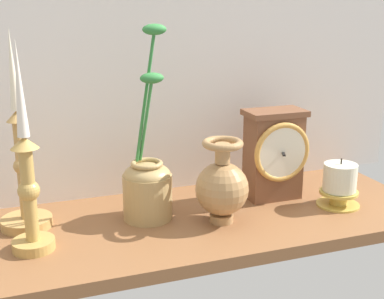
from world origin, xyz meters
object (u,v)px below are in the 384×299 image
Objects in this scene: mantel_clock at (274,154)px; candlestick_tall_center at (23,178)px; brass_vase_jar at (148,184)px; brass_vase_bulbous at (222,186)px; pillar_candle_front at (339,185)px; candlestick_tall_left at (28,183)px.

candlestick_tall_center reaches higher than mantel_clock.
mantel_clock is 0.52× the size of brass_vase_jar.
brass_vase_bulbous is 14.40cm from brass_vase_jar.
pillar_candle_front is at bearing -10.14° from brass_vase_jar.
mantel_clock is 28.50cm from brass_vase_jar.
mantel_clock is 0.52× the size of candlestick_tall_center.
mantel_clock is at bearing 3.30° from brass_vase_jar.
candlestick_tall_left is 35.33cm from brass_vase_bulbous.
candlestick_tall_left is 0.96× the size of brass_vase_jar.
pillar_candle_front is (61.18, -0.63, -7.51)cm from candlestick_tall_left.
brass_vase_jar is (22.11, 6.35, -4.87)cm from candlestick_tall_left.
brass_vase_jar is at bearing 153.62° from brass_vase_bulbous.
brass_vase_jar is at bearing -9.69° from candlestick_tall_center.
brass_vase_bulbous is at bearing -0.08° from candlestick_tall_left.
candlestick_tall_left is at bearing -171.01° from mantel_clock.
pillar_candle_front is (26.17, -0.59, -2.82)cm from brass_vase_bulbous.
candlestick_tall_left reaches higher than pillar_candle_front.
mantel_clock is 51.11cm from candlestick_tall_left.
pillar_candle_front is at bearing -38.73° from mantel_clock.
brass_vase_jar is 39.77cm from pillar_candle_front.
candlestick_tall_center is 0.99× the size of brass_vase_jar.
candlestick_tall_left is at bearing 179.41° from pillar_candle_front.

